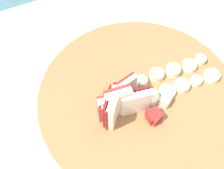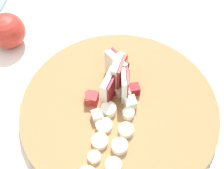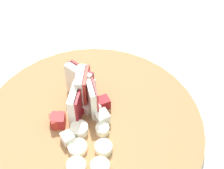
{
  "view_description": "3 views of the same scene",
  "coord_description": "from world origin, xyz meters",
  "px_view_note": "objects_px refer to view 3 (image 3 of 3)",
  "views": [
    {
      "loc": [
        -0.27,
        -0.19,
        1.38
      ],
      "look_at": [
        -0.17,
        0.03,
        0.98
      ],
      "focal_mm": 42.51,
      "sensor_mm": 36.0,
      "label": 1
    },
    {
      "loc": [
        0.19,
        0.06,
        1.49
      ],
      "look_at": [
        -0.16,
        -0.01,
        0.97
      ],
      "focal_mm": 53.03,
      "sensor_mm": 36.0,
      "label": 2
    },
    {
      "loc": [
        0.2,
        0.04,
        1.42
      ],
      "look_at": [
        -0.17,
        0.04,
        1.0
      ],
      "focal_mm": 54.41,
      "sensor_mm": 36.0,
      "label": 3
    }
  ],
  "objects_px": {
    "cutting_board": "(91,128)",
    "apple_dice_pile": "(80,117)",
    "banana_slice_rows": "(87,164)",
    "apple_wedge_fan": "(82,89)"
  },
  "relations": [
    {
      "from": "cutting_board",
      "to": "apple_dice_pile",
      "type": "bearing_deg",
      "value": -117.51
    },
    {
      "from": "apple_dice_pile",
      "to": "banana_slice_rows",
      "type": "bearing_deg",
      "value": 10.05
    },
    {
      "from": "apple_wedge_fan",
      "to": "apple_dice_pile",
      "type": "relative_size",
      "value": 0.91
    },
    {
      "from": "apple_dice_pile",
      "to": "banana_slice_rows",
      "type": "distance_m",
      "value": 0.09
    },
    {
      "from": "cutting_board",
      "to": "apple_dice_pile",
      "type": "relative_size",
      "value": 3.67
    },
    {
      "from": "cutting_board",
      "to": "banana_slice_rows",
      "type": "relative_size",
      "value": 2.39
    },
    {
      "from": "apple_dice_pile",
      "to": "cutting_board",
      "type": "bearing_deg",
      "value": 62.49
    },
    {
      "from": "cutting_board",
      "to": "apple_dice_pile",
      "type": "xyz_separation_m",
      "value": [
        -0.01,
        -0.02,
        0.02
      ]
    },
    {
      "from": "apple_wedge_fan",
      "to": "banana_slice_rows",
      "type": "distance_m",
      "value": 0.13
    },
    {
      "from": "cutting_board",
      "to": "apple_wedge_fan",
      "type": "bearing_deg",
      "value": -164.55
    }
  ]
}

